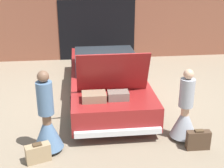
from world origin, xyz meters
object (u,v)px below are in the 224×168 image
(car, at_px, (106,78))
(person_left, at_px, (47,123))
(person_right, at_px, (185,115))
(suitcase_beside_left_person, at_px, (38,153))
(suitcase_beside_right_person, at_px, (198,140))

(car, xyz_separation_m, person_left, (-1.38, -2.52, 0.06))
(car, relative_size, person_right, 3.20)
(person_left, relative_size, person_right, 1.08)
(person_right, bearing_deg, suitcase_beside_left_person, 106.98)
(suitcase_beside_left_person, bearing_deg, suitcase_beside_right_person, 1.13)
(person_right, relative_size, suitcase_beside_left_person, 3.14)
(car, height_order, suitcase_beside_left_person, car)
(car, distance_m, person_right, 2.76)
(person_right, distance_m, suitcase_beside_right_person, 0.57)
(car, bearing_deg, person_right, -59.85)
(suitcase_beside_right_person, bearing_deg, person_right, 111.60)
(suitcase_beside_left_person, xyz_separation_m, suitcase_beside_right_person, (3.11, 0.06, 0.02))
(car, xyz_separation_m, suitcase_beside_left_person, (-1.55, -2.87, -0.36))
(person_right, distance_m, suitcase_beside_left_person, 3.00)
(person_right, bearing_deg, car, 37.91)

